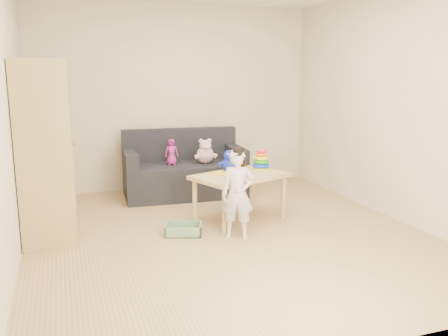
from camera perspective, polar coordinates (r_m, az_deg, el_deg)
name	(u,v)px	position (r m, az deg, el deg)	size (l,w,h in m)	color
room	(227,109)	(4.74, 0.42, 7.12)	(4.50, 4.50, 4.50)	tan
wardrobe	(45,150)	(5.10, -20.73, 2.05)	(0.49, 0.99, 1.78)	tan
sofa	(185,180)	(6.47, -4.76, -1.40)	(1.60, 0.80, 0.45)	black
play_table	(240,197)	(5.38, 1.91, -3.54)	(1.02, 0.64, 0.54)	tan
storage_bin	(183,229)	(4.99, -4.90, -7.32)	(0.37, 0.28, 0.11)	gray
toddler	(238,195)	(4.78, 1.65, -3.28)	(0.33, 0.22, 0.89)	silver
pink_bear	(205,153)	(6.39, -2.28, 1.82)	(0.25, 0.21, 0.28)	#F0B1C7
doll	(172,152)	(6.30, -6.33, 1.90)	(0.17, 0.12, 0.34)	#B42188
ring_stacker	(261,161)	(5.59, 4.48, 0.80)	(0.20, 0.20, 0.23)	#D3D40B
brown_bottle	(242,160)	(5.62, 2.12, 1.01)	(0.09, 0.09, 0.25)	black
blue_plush	(229,161)	(5.44, 0.55, 0.90)	(0.21, 0.17, 0.26)	#1629CE
wooden_figure	(236,172)	(5.21, 1.42, -0.45)	(0.04, 0.03, 0.10)	brown
yellow_book	(224,173)	(5.33, -0.02, -0.61)	(0.21, 0.21, 0.02)	#FFF21A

